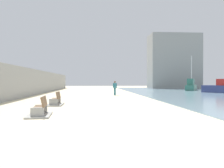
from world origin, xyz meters
name	(u,v)px	position (x,y,z in m)	size (l,w,h in m)	color
ground_plane	(92,96)	(0.00, 18.00, 0.00)	(120.00, 120.00, 0.00)	beige
seawall	(27,82)	(-7.50, 18.00, 1.62)	(0.80, 64.00, 3.25)	#9E9E99
bench_near	(40,111)	(-2.37, 2.14, 0.23)	(1.29, 2.19, 0.98)	#9E9E99
bench_far	(56,102)	(-2.49, 7.46, 0.23)	(1.14, 2.12, 0.98)	#9E9E99
person_walking	(115,87)	(2.84, 19.10, 1.04)	(0.51, 0.27, 1.77)	teal
boat_distant	(191,86)	(18.61, 33.26, 0.85)	(4.62, 6.82, 6.62)	#337060
boat_far_right	(222,88)	(19.17, 23.44, 0.80)	(4.52, 5.56, 2.05)	navy
harbor_building	(174,62)	(19.62, 46.00, 6.55)	(12.00, 6.00, 13.10)	gray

